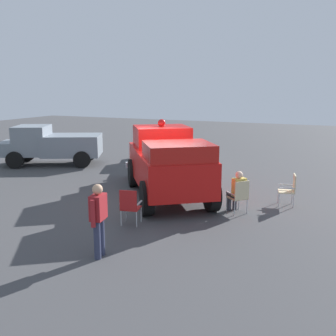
{
  "coord_description": "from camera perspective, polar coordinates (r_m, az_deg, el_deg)",
  "views": [
    {
      "loc": [
        11.15,
        5.34,
        3.72
      ],
      "look_at": [
        -0.6,
        0.07,
        1.02
      ],
      "focal_mm": 41.43,
      "sensor_mm": 36.0,
      "label": 1
    }
  ],
  "objects": [
    {
      "name": "parked_pickup",
      "position": [
        19.66,
        -16.81,
        3.34
      ],
      "size": [
        3.75,
        5.1,
        1.9
      ],
      "color": "black",
      "rests_on": "ground"
    },
    {
      "name": "spectator_standing",
      "position": [
        8.67,
        -10.2,
        -6.91
      ],
      "size": [
        0.65,
        0.33,
        1.68
      ],
      "color": "#2D334C",
      "rests_on": "ground"
    },
    {
      "name": "classic_hot_rod",
      "position": [
        19.21,
        -0.71,
        2.92
      ],
      "size": [
        4.74,
        3.48,
        1.46
      ],
      "color": "black",
      "rests_on": "ground"
    },
    {
      "name": "vintage_fire_truck",
      "position": [
        13.35,
        -0.2,
        0.92
      ],
      "size": [
        6.1,
        5.23,
        2.59
      ],
      "color": "black",
      "rests_on": "ground"
    },
    {
      "name": "lawn_chair_spare",
      "position": [
        12.92,
        17.54,
        -2.76
      ],
      "size": [
        0.6,
        0.59,
        1.02
      ],
      "color": "#B7BABF",
      "rests_on": "ground"
    },
    {
      "name": "lawn_chair_by_car",
      "position": [
        10.61,
        -5.67,
        -5.39
      ],
      "size": [
        0.59,
        0.59,
        1.02
      ],
      "color": "#B7BABF",
      "rests_on": "ground"
    },
    {
      "name": "spectator_seated",
      "position": [
        11.81,
        10.13,
        -3.2
      ],
      "size": [
        0.64,
        0.64,
        1.29
      ],
      "color": "#383842",
      "rests_on": "ground"
    },
    {
      "name": "ground_plane",
      "position": [
        12.91,
        -1.39,
        -4.93
      ],
      "size": [
        60.0,
        60.0,
        0.0
      ],
      "primitive_type": "plane",
      "color": "#424244"
    },
    {
      "name": "lawn_chair_near_truck",
      "position": [
        11.73,
        10.46,
        -3.85
      ],
      "size": [
        0.69,
        0.69,
        1.02
      ],
      "color": "#B7BABF",
      "rests_on": "ground"
    }
  ]
}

